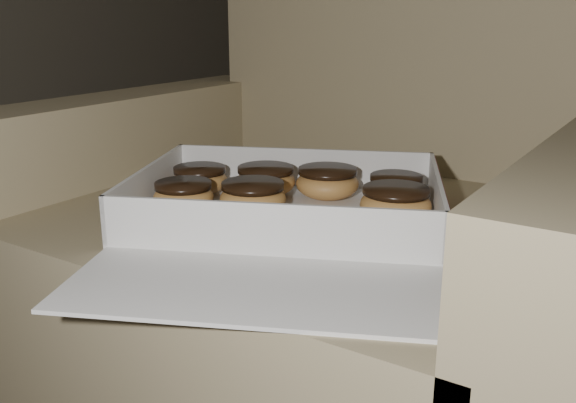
{
  "coord_description": "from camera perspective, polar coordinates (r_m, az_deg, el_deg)",
  "views": [
    {
      "loc": [
        -0.02,
        -0.72,
        0.76
      ],
      "look_at": [
        -0.52,
        0.05,
        0.48
      ],
      "focal_mm": 40.0,
      "sensor_mm": 36.0,
      "label": 1
    }
  ],
  "objects": [
    {
      "name": "armchair",
      "position": [
        1.14,
        3.5,
        -5.98
      ],
      "size": [
        0.96,
        0.81,
        1.01
      ],
      "color": "#837653",
      "rests_on": "floor"
    },
    {
      "name": "bakery_box",
      "position": [
        0.92,
        -0.22,
        -1.64
      ],
      "size": [
        0.61,
        0.65,
        0.07
      ],
      "rotation": [
        0.0,
        0.0,
        0.42
      ],
      "color": "silver",
      "rests_on": "armchair"
    },
    {
      "name": "donut_a",
      "position": [
        1.08,
        -7.84,
        1.98
      ],
      "size": [
        0.09,
        0.09,
        0.05
      ],
      "color": "gold",
      "rests_on": "bakery_box"
    },
    {
      "name": "donut_b",
      "position": [
        0.94,
        9.54,
        -0.15
      ],
      "size": [
        0.1,
        0.1,
        0.05
      ],
      "color": "gold",
      "rests_on": "bakery_box"
    },
    {
      "name": "donut_c",
      "position": [
        0.99,
        -9.27,
        0.53
      ],
      "size": [
        0.09,
        0.09,
        0.05
      ],
      "color": "gold",
      "rests_on": "bakery_box"
    },
    {
      "name": "donut_d",
      "position": [
        1.06,
        -1.99,
        1.94
      ],
      "size": [
        0.1,
        0.1,
        0.05
      ],
      "color": "gold",
      "rests_on": "bakery_box"
    },
    {
      "name": "donut_e",
      "position": [
        0.96,
        -3.14,
        0.39
      ],
      "size": [
        0.1,
        0.1,
        0.05
      ],
      "color": "gold",
      "rests_on": "bakery_box"
    },
    {
      "name": "donut_f",
      "position": [
        1.04,
        3.52,
        1.74
      ],
      "size": [
        0.1,
        0.1,
        0.05
      ],
      "color": "gold",
      "rests_on": "bakery_box"
    },
    {
      "name": "donut_g",
      "position": [
        1.04,
        9.56,
        1.23
      ],
      "size": [
        0.09,
        0.09,
        0.04
      ],
      "color": "gold",
      "rests_on": "bakery_box"
    },
    {
      "name": "crumb_a",
      "position": [
        0.86,
        6.71,
        -3.43
      ],
      "size": [
        0.01,
        0.01,
        0.0
      ],
      "primitive_type": "ellipsoid",
      "color": "black",
      "rests_on": "bakery_box"
    },
    {
      "name": "crumb_b",
      "position": [
        0.91,
        -10.53,
        -2.36
      ],
      "size": [
        0.01,
        0.01,
        0.0
      ],
      "primitive_type": "ellipsoid",
      "color": "black",
      "rests_on": "bakery_box"
    },
    {
      "name": "crumb_c",
      "position": [
        0.85,
        8.73,
        -3.65
      ],
      "size": [
        0.01,
        0.01,
        0.0
      ],
      "primitive_type": "ellipsoid",
      "color": "black",
      "rests_on": "bakery_box"
    },
    {
      "name": "crumb_d",
      "position": [
        0.88,
        9.03,
        -2.97
      ],
      "size": [
        0.01,
        0.01,
        0.0
      ],
      "primitive_type": "ellipsoid",
      "color": "black",
      "rests_on": "bakery_box"
    },
    {
      "name": "crumb_e",
      "position": [
        0.87,
        -11.21,
        -3.4
      ],
      "size": [
        0.01,
        0.01,
        0.0
      ],
      "primitive_type": "ellipsoid",
      "color": "black",
      "rests_on": "bakery_box"
    }
  ]
}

